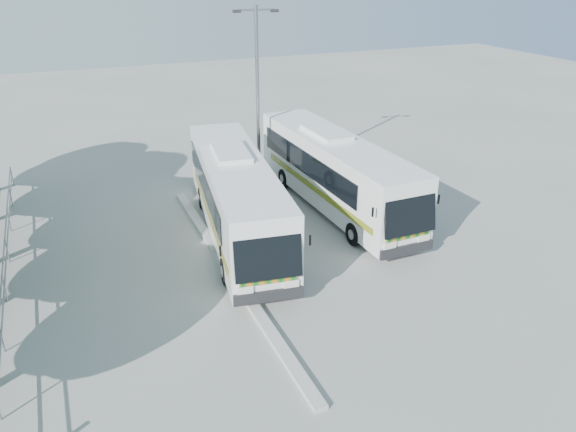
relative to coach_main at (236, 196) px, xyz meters
name	(u,v)px	position (x,y,z in m)	size (l,w,h in m)	color
ground	(306,283)	(1.01, -4.79, -1.82)	(100.00, 100.00, 0.00)	#9A9A95
kerb_divider	(229,269)	(-1.29, -2.79, -1.75)	(0.40, 16.00, 0.15)	#B2B2AD
railing	(4,269)	(-8.99, -0.79, -1.08)	(0.06, 22.00, 1.00)	gray
coach_main	(236,196)	(0.00, 0.00, 0.00)	(4.10, 12.21, 3.33)	silver
coach_adjacent	(335,171)	(5.18, 1.04, 0.00)	(2.70, 12.03, 3.33)	silver
lamppost	(258,91)	(3.01, 5.39, 3.08)	(2.16, 0.64, 8.89)	gray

